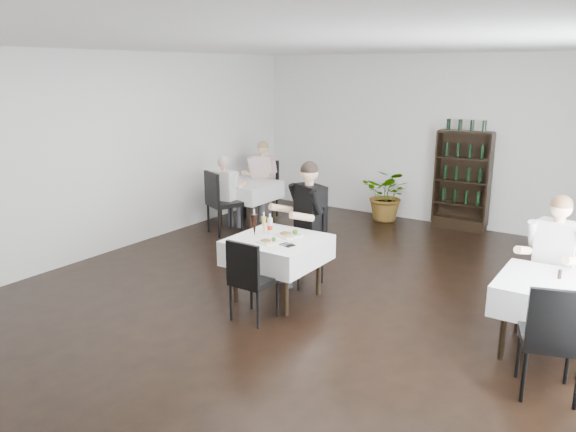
# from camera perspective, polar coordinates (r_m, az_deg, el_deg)

# --- Properties ---
(room_shell) EXTENTS (9.00, 9.00, 9.00)m
(room_shell) POSITION_cam_1_polar(r_m,az_deg,el_deg) (6.38, 1.11, 3.59)
(room_shell) COLOR black
(room_shell) RESTS_ON ground
(wine_shelf) EXTENTS (0.90, 0.28, 1.75)m
(wine_shelf) POSITION_cam_1_polar(r_m,az_deg,el_deg) (10.16, 17.27, 3.36)
(wine_shelf) COLOR black
(wine_shelf) RESTS_ON ground
(main_table) EXTENTS (1.03, 1.03, 0.77)m
(main_table) POSITION_cam_1_polar(r_m,az_deg,el_deg) (6.76, -1.07, -3.46)
(main_table) COLOR black
(main_table) RESTS_ON ground
(left_table) EXTENTS (0.98, 0.98, 0.77)m
(left_table) POSITION_cam_1_polar(r_m,az_deg,el_deg) (10.09, -4.22, 2.60)
(left_table) COLOR black
(left_table) RESTS_ON ground
(right_table) EXTENTS (0.98, 0.98, 0.77)m
(right_table) POSITION_cam_1_polar(r_m,az_deg,el_deg) (6.00, 25.23, -7.34)
(right_table) COLOR black
(right_table) RESTS_ON ground
(potted_tree) EXTENTS (0.90, 0.79, 0.97)m
(potted_tree) POSITION_cam_1_polar(r_m,az_deg,el_deg) (10.50, 10.10, 2.13)
(potted_tree) COLOR #1F521C
(potted_tree) RESTS_ON ground
(main_chair_far) EXTENTS (0.58, 0.59, 1.02)m
(main_chair_far) POSITION_cam_1_polar(r_m,az_deg,el_deg) (7.33, 1.78, -2.33)
(main_chair_far) COLOR black
(main_chair_far) RESTS_ON ground
(main_chair_near) EXTENTS (0.43, 0.44, 0.94)m
(main_chair_near) POSITION_cam_1_polar(r_m,az_deg,el_deg) (6.19, -3.92, -6.07)
(main_chair_near) COLOR black
(main_chair_near) RESTS_ON ground
(left_chair_far) EXTENTS (0.50, 0.50, 1.07)m
(left_chair_far) POSITION_cam_1_polar(r_m,az_deg,el_deg) (10.63, -2.48, 3.21)
(left_chair_far) COLOR black
(left_chair_far) RESTS_ON ground
(left_chair_near) EXTENTS (0.65, 0.66, 1.08)m
(left_chair_near) POSITION_cam_1_polar(r_m,az_deg,el_deg) (9.51, -6.96, 1.76)
(left_chair_near) COLOR black
(left_chair_near) RESTS_ON ground
(right_chair_far) EXTENTS (0.54, 0.54, 0.98)m
(right_chair_far) POSITION_cam_1_polar(r_m,az_deg,el_deg) (6.70, 26.68, -5.82)
(right_chair_far) COLOR black
(right_chair_far) RESTS_ON ground
(right_chair_near) EXTENTS (0.59, 0.60, 1.04)m
(right_chair_near) POSITION_cam_1_polar(r_m,az_deg,el_deg) (5.25, 25.32, -10.84)
(right_chair_near) COLOR black
(right_chair_near) RESTS_ON ground
(diner_main) EXTENTS (0.72, 0.75, 1.59)m
(diner_main) POSITION_cam_1_polar(r_m,az_deg,el_deg) (7.26, 1.64, 0.31)
(diner_main) COLOR #414048
(diner_main) RESTS_ON ground
(diner_left_far) EXTENTS (0.60, 0.64, 1.45)m
(diner_left_far) POSITION_cam_1_polar(r_m,az_deg,el_deg) (10.45, -2.68, 4.27)
(diner_left_far) COLOR #414048
(diner_left_far) RESTS_ON ground
(diner_left_near) EXTENTS (0.53, 0.54, 1.32)m
(diner_left_near) POSITION_cam_1_polar(r_m,az_deg,el_deg) (9.67, -6.29, 2.92)
(diner_left_near) COLOR #414048
(diner_left_near) RESTS_ON ground
(diner_right_far) EXTENTS (0.61, 0.64, 1.49)m
(diner_right_far) POSITION_cam_1_polar(r_m,az_deg,el_deg) (6.46, 25.32, -3.54)
(diner_right_far) COLOR #414048
(diner_right_far) RESTS_ON ground
(plate_far) EXTENTS (0.33, 0.33, 0.08)m
(plate_far) POSITION_cam_1_polar(r_m,az_deg,el_deg) (6.79, 0.11, -1.90)
(plate_far) COLOR white
(plate_far) RESTS_ON main_table
(plate_near) EXTENTS (0.26, 0.26, 0.07)m
(plate_near) POSITION_cam_1_polar(r_m,az_deg,el_deg) (6.54, -1.98, -2.60)
(plate_near) COLOR white
(plate_near) RESTS_ON main_table
(pilsner_dark) EXTENTS (0.08, 0.08, 0.34)m
(pilsner_dark) POSITION_cam_1_polar(r_m,az_deg,el_deg) (6.76, -3.43, -0.94)
(pilsner_dark) COLOR black
(pilsner_dark) RESTS_ON main_table
(pilsner_lager) EXTENTS (0.06, 0.06, 0.28)m
(pilsner_lager) POSITION_cam_1_polar(r_m,az_deg,el_deg) (6.85, -2.46, -0.94)
(pilsner_lager) COLOR gold
(pilsner_lager) RESTS_ON main_table
(coke_bottle) EXTENTS (0.07, 0.07, 0.26)m
(coke_bottle) POSITION_cam_1_polar(r_m,az_deg,el_deg) (6.83, -1.84, -1.04)
(coke_bottle) COLOR silver
(coke_bottle) RESTS_ON main_table
(napkin_cutlery) EXTENTS (0.18, 0.17, 0.02)m
(napkin_cutlery) POSITION_cam_1_polar(r_m,az_deg,el_deg) (6.45, -0.06, -2.93)
(napkin_cutlery) COLOR black
(napkin_cutlery) RESTS_ON main_table
(pepper_mill) EXTENTS (0.04, 0.04, 0.09)m
(pepper_mill) POSITION_cam_1_polar(r_m,az_deg,el_deg) (6.03, 25.88, -5.34)
(pepper_mill) COLOR black
(pepper_mill) RESTS_ON right_table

